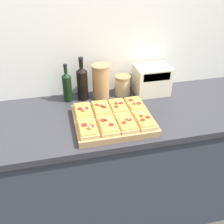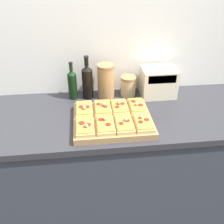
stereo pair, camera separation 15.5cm
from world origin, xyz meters
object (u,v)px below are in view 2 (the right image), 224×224
object	(u,v)px
olive_oil_bottle	(72,84)
wine_bottle	(87,81)
grain_jar_tall	(106,81)
toaster_oven	(158,82)
grain_jar_short	(128,86)
cutting_board	(113,120)

from	to	relation	value
olive_oil_bottle	wine_bottle	world-z (taller)	wine_bottle
wine_bottle	grain_jar_tall	xyz separation A→B (m)	(0.13, 0.00, -0.00)
wine_bottle	toaster_oven	bearing A→B (deg)	-2.39
olive_oil_bottle	grain_jar_short	world-z (taller)	olive_oil_bottle
wine_bottle	toaster_oven	distance (m)	0.49
cutting_board	grain_jar_tall	xyz separation A→B (m)	(-0.01, 0.33, 0.10)
olive_oil_bottle	wine_bottle	size ratio (longest dim) A/B	0.88
grain_jar_short	toaster_oven	bearing A→B (deg)	-5.65
wine_bottle	toaster_oven	size ratio (longest dim) A/B	1.15
cutting_board	grain_jar_short	distance (m)	0.37
grain_jar_tall	grain_jar_short	world-z (taller)	grain_jar_tall
olive_oil_bottle	grain_jar_tall	world-z (taller)	olive_oil_bottle
wine_bottle	grain_jar_tall	distance (m)	0.13
toaster_oven	cutting_board	bearing A→B (deg)	-138.40
grain_jar_short	toaster_oven	world-z (taller)	toaster_oven
cutting_board	wine_bottle	world-z (taller)	wine_bottle
toaster_oven	grain_jar_tall	bearing A→B (deg)	176.78
wine_bottle	grain_jar_short	xyz separation A→B (m)	(0.28, 0.00, -0.05)
cutting_board	olive_oil_bottle	bearing A→B (deg)	125.08
olive_oil_bottle	toaster_oven	bearing A→B (deg)	-1.98
wine_bottle	toaster_oven	world-z (taller)	wine_bottle
wine_bottle	grain_jar_tall	world-z (taller)	wine_bottle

